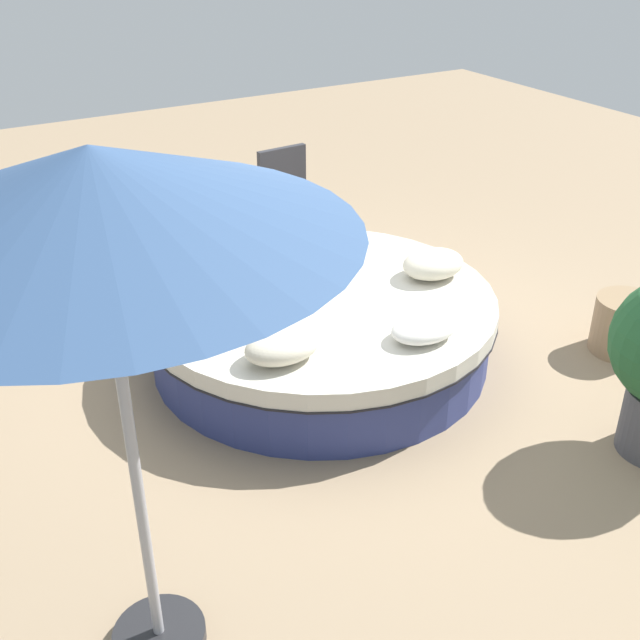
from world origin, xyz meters
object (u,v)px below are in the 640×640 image
at_px(throw_pillow_0, 282,346).
at_px(side_table, 625,325).
at_px(round_bed, 320,325).
at_px(patio_chair, 276,186).
at_px(throw_pillow_1, 424,328).
at_px(patio_umbrella, 96,202).
at_px(throw_pillow_2, 433,264).

relative_size(throw_pillow_0, side_table, 1.05).
bearing_deg(round_bed, patio_chair, -109.68).
bearing_deg(side_table, throw_pillow_1, -6.70).
xyz_separation_m(patio_umbrella, side_table, (-4.05, -0.76, -2.00)).
distance_m(throw_pillow_0, patio_chair, 3.22).
height_order(round_bed, throw_pillow_2, throw_pillow_2).
height_order(throw_pillow_1, side_table, throw_pillow_1).
bearing_deg(patio_umbrella, round_bed, -136.71).
bearing_deg(throw_pillow_0, patio_umbrella, 42.50).
bearing_deg(throw_pillow_1, side_table, 173.30).
relative_size(throw_pillow_2, patio_chair, 0.51).
bearing_deg(patio_chair, throw_pillow_0, -120.91).
distance_m(throw_pillow_2, side_table, 1.55).
bearing_deg(throw_pillow_2, side_table, 140.97).
height_order(throw_pillow_0, patio_umbrella, patio_umbrella).
bearing_deg(throw_pillow_1, throw_pillow_0, -14.34).
bearing_deg(throw_pillow_0, throw_pillow_1, 165.66).
bearing_deg(patio_chair, throw_pillow_1, -103.49).
height_order(round_bed, throw_pillow_1, throw_pillow_1).
bearing_deg(side_table, round_bed, -28.10).
bearing_deg(throw_pillow_0, side_table, 170.64).
xyz_separation_m(throw_pillow_1, patio_umbrella, (2.26, 0.97, 1.62)).
relative_size(throw_pillow_2, patio_umbrella, 0.21).
distance_m(patio_umbrella, side_table, 4.58).
xyz_separation_m(round_bed, throw_pillow_2, (-0.91, 0.17, 0.36)).
bearing_deg(side_table, patio_chair, -68.97).
bearing_deg(round_bed, throw_pillow_2, 169.67).
height_order(throw_pillow_1, throw_pillow_2, throw_pillow_2).
bearing_deg(throw_pillow_2, throw_pillow_0, 17.29).
height_order(throw_pillow_0, side_table, throw_pillow_0).
distance_m(throw_pillow_2, patio_umbrella, 3.71).
bearing_deg(throw_pillow_2, patio_chair, -87.15).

